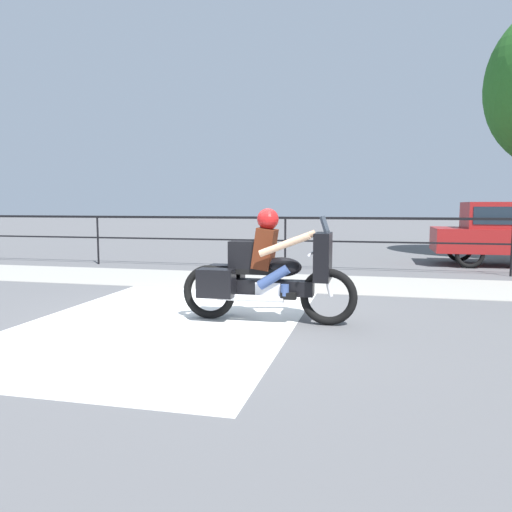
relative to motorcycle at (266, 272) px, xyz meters
The scene contains 5 objects.
ground_plane 0.98m from the motorcycle, behind, with size 120.00×120.00×0.00m, color #565659.
sidewalk_band 3.65m from the motorcycle, 101.20° to the left, with size 44.00×2.40×0.01m, color #99968E.
crosswalk_band 1.51m from the motorcycle, behind, with size 3.55×6.00×0.01m, color silver.
fence_railing 5.57m from the motorcycle, 97.20° to the left, with size 36.00×0.05×1.30m.
motorcycle is the anchor object (origin of this frame).
Camera 1 is at (2.10, -6.62, 1.57)m, focal length 35.00 mm.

